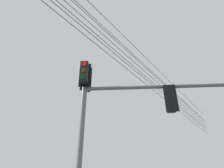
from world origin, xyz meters
TOP-DOWN VIEW (x-y plane):
  - signal_mast_assembly at (-1.01, 0.66)m, footprint 6.00×1.95m
  - overhead_wire_span at (-0.60, -0.57)m, footprint 11.99×31.95m

SIDE VIEW (x-z plane):
  - signal_mast_assembly at x=-1.01m, z-range 1.43..8.07m
  - overhead_wire_span at x=-0.60m, z-range 7.98..10.34m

